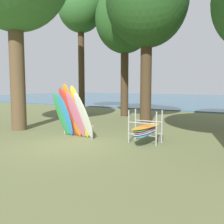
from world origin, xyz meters
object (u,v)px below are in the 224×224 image
Objects in this scene: tree_deep_back at (147,1)px; board_storage_rack at (146,129)px; tree_far_left_back at (125,20)px; leaning_board_pile at (72,114)px; tree_mid_behind at (81,8)px.

tree_deep_back is 4.47× the size of board_storage_rack.
board_storage_rack is (4.62, -7.23, -6.04)m from tree_far_left_back.
leaning_board_pile is at bearing -99.32° from tree_deep_back.
tree_far_left_back reaches higher than board_storage_rack.
leaning_board_pile is 3.09m from board_storage_rack.
board_storage_rack is at bearing -41.10° from tree_mid_behind.
tree_far_left_back is 0.94× the size of tree_deep_back.
leaning_board_pile is (1.64, -7.90, -5.56)m from tree_far_left_back.
tree_deep_back reaches higher than board_storage_rack.
tree_mid_behind is at bearing 179.24° from tree_far_left_back.
tree_far_left_back is 4.20× the size of board_storage_rack.
tree_mid_behind is 6.81m from tree_deep_back.
tree_mid_behind is at bearing 124.05° from leaning_board_pile.
board_storage_rack is at bearing 12.65° from leaning_board_pile.
tree_far_left_back is 9.80m from leaning_board_pile.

